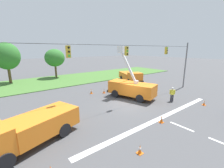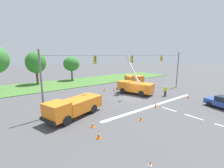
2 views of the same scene
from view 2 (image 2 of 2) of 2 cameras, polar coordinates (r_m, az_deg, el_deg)
ground_plane at (r=23.99m, az=7.57°, el=-5.18°), size 200.00×200.00×0.00m
grass_verge at (r=38.52m, az=-11.64°, el=0.89°), size 56.00×12.00×0.10m
lane_markings at (r=20.42m, az=19.58°, el=-8.62°), size 17.60×15.25×0.01m
signal_gantry at (r=23.18m, az=7.90°, el=5.42°), size 26.20×0.33×7.20m
tree_west at (r=38.13m, az=-27.04°, el=7.28°), size 4.34×4.19×7.41m
tree_centre at (r=40.84m, az=-15.21°, el=7.38°), size 4.13×3.98×6.25m
utility_truck_bucket_lift at (r=26.11m, az=8.71°, el=-0.77°), size 4.05×6.57×6.56m
utility_truck_support_near at (r=35.50m, az=8.36°, el=1.94°), size 4.55×6.97×2.13m
utility_truck_support_far at (r=16.90m, az=-14.28°, el=-8.18°), size 7.07×4.34×2.12m
road_worker at (r=25.96m, az=19.67°, el=-2.22°), size 0.48×0.51×1.77m
traffic_cone_foreground_left at (r=16.11m, az=10.96°, el=-12.44°), size 0.36×0.36×0.59m
traffic_cone_foreground_right at (r=14.49m, az=-7.40°, el=-15.02°), size 0.36×0.36×0.62m
traffic_cone_mid_left at (r=20.26m, az=16.33°, el=-7.60°), size 0.36×0.36×0.68m
traffic_cone_mid_right at (r=26.13m, az=27.07°, el=-4.32°), size 0.36×0.36×0.60m
traffic_cone_near_bucket at (r=27.91m, az=-2.99°, el=-2.03°), size 0.36×0.36×0.73m
traffic_cone_lane_edge_a at (r=9.88m, az=14.28°, el=-28.34°), size 0.36×0.36×0.82m
traffic_cone_lane_edge_b at (r=12.76m, az=-5.11°, el=-18.65°), size 0.36×0.36×0.67m
traffic_cone_far_left at (r=28.14m, az=0.70°, el=-2.05°), size 0.36×0.36×0.62m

